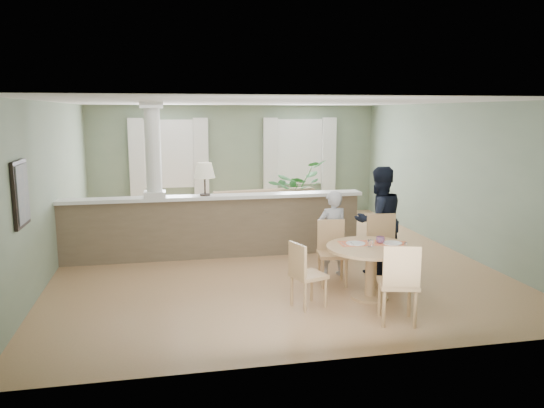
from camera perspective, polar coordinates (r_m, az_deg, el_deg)
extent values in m
plane|color=tan|center=(9.43, -0.56, -5.75)|extent=(8.00, 8.00, 0.00)
cube|color=gray|center=(13.08, -3.94, 4.65)|extent=(7.00, 0.02, 2.70)
cube|color=gray|center=(9.16, -22.61, 1.66)|extent=(0.02, 8.00, 2.70)
cube|color=gray|center=(10.40, 18.74, 2.79)|extent=(0.02, 8.00, 2.70)
cube|color=gray|center=(5.34, 7.67, -3.09)|extent=(7.00, 0.02, 2.70)
cube|color=white|center=(9.08, -0.59, 10.90)|extent=(7.00, 8.00, 0.02)
cube|color=white|center=(12.92, -11.01, 5.31)|extent=(1.10, 0.02, 1.50)
cube|color=white|center=(12.89, -11.01, 5.31)|extent=(1.22, 0.04, 1.62)
cube|color=white|center=(13.34, 2.93, 5.62)|extent=(1.10, 0.02, 1.50)
cube|color=white|center=(13.32, 2.96, 5.61)|extent=(1.22, 0.04, 1.62)
cube|color=white|center=(12.87, -14.31, 3.83)|extent=(0.35, 0.10, 2.30)
cube|color=white|center=(12.89, -7.62, 4.06)|extent=(0.35, 0.10, 2.30)
cube|color=white|center=(13.11, -0.17, 4.24)|extent=(0.35, 0.10, 2.30)
cube|color=white|center=(13.49, 6.11, 4.35)|extent=(0.35, 0.10, 2.30)
cube|color=black|center=(7.19, -25.44, 1.01)|extent=(0.04, 0.62, 0.82)
cube|color=gray|center=(7.19, -25.24, 1.01)|extent=(0.02, 0.52, 0.72)
cube|color=#74614B|center=(9.37, -6.22, -2.59)|extent=(5.20, 0.22, 1.05)
cube|color=white|center=(9.26, -6.28, 0.76)|extent=(5.32, 0.36, 0.06)
cube|color=white|center=(9.22, -12.49, 1.04)|extent=(0.36, 0.36, 0.10)
cylinder|color=white|center=(9.13, -12.67, 5.66)|extent=(0.26, 0.26, 1.39)
cube|color=white|center=(9.11, -12.85, 10.34)|extent=(0.38, 0.38, 0.10)
cylinder|color=black|center=(9.24, -7.21, 1.00)|extent=(0.18, 0.18, 0.03)
cylinder|color=black|center=(9.22, -7.23, 1.95)|extent=(0.03, 0.03, 0.28)
cone|color=#EDE3C4|center=(9.19, -7.27, 3.62)|extent=(0.36, 0.36, 0.26)
imported|color=#8F794E|center=(11.30, -0.04, -0.86)|extent=(3.11, 1.58, 0.87)
imported|color=#286428|center=(12.08, 2.55, 1.26)|extent=(1.73, 1.73, 1.46)
cylinder|color=tan|center=(7.56, 10.45, -9.77)|extent=(0.51, 0.51, 0.04)
cylinder|color=tan|center=(7.45, 10.53, -7.24)|extent=(0.14, 0.14, 0.66)
cylinder|color=tan|center=(7.35, 10.62, -4.65)|extent=(1.22, 1.22, 0.04)
cube|color=#DB313E|center=(7.46, 8.91, -4.21)|extent=(0.45, 0.34, 0.01)
cube|color=#DB313E|center=(7.56, 12.62, -4.15)|extent=(0.52, 0.46, 0.01)
cylinder|color=white|center=(7.43, 8.98, -4.19)|extent=(0.27, 0.27, 0.01)
cylinder|color=white|center=(7.54, 12.81, -4.11)|extent=(0.27, 0.27, 0.01)
cylinder|color=white|center=(7.31, 10.54, -4.16)|extent=(0.07, 0.07, 0.09)
cube|color=silver|center=(7.37, 8.64, -4.24)|extent=(0.03, 0.18, 0.00)
cube|color=silver|center=(7.38, 7.68, -4.30)|extent=(0.03, 0.22, 0.00)
cylinder|color=white|center=(7.38, 14.19, -4.29)|extent=(0.04, 0.04, 0.07)
cylinder|color=silver|center=(7.37, 14.20, -3.98)|extent=(0.04, 0.04, 0.01)
imported|color=#266EB3|center=(7.53, 11.57, -3.81)|extent=(0.13, 0.13, 0.10)
cube|color=tan|center=(7.92, 6.55, -5.42)|extent=(0.48, 0.48, 0.05)
cylinder|color=tan|center=(7.80, 5.47, -7.48)|extent=(0.04, 0.04, 0.44)
cylinder|color=tan|center=(7.86, 7.99, -7.40)|extent=(0.04, 0.04, 0.44)
cylinder|color=tan|center=(8.12, 5.09, -6.76)|extent=(0.04, 0.04, 0.44)
cylinder|color=tan|center=(8.18, 7.50, -6.69)|extent=(0.04, 0.04, 0.44)
cube|color=tan|center=(8.04, 6.34, -3.31)|extent=(0.41, 0.10, 0.47)
cube|color=tan|center=(8.13, 12.00, -4.93)|extent=(0.51, 0.51, 0.05)
cylinder|color=tan|center=(7.97, 11.04, -7.11)|extent=(0.04, 0.04, 0.47)
cylinder|color=tan|center=(8.08, 13.59, -6.97)|extent=(0.04, 0.04, 0.47)
cylinder|color=tan|center=(8.32, 10.33, -6.37)|extent=(0.04, 0.04, 0.47)
cylinder|color=tan|center=(8.42, 12.78, -6.25)|extent=(0.04, 0.04, 0.47)
cube|color=tan|center=(8.26, 11.65, -2.74)|extent=(0.44, 0.09, 0.50)
cube|color=tan|center=(6.67, 13.37, -8.33)|extent=(0.56, 0.56, 0.05)
cylinder|color=tan|center=(6.95, 14.54, -9.82)|extent=(0.04, 0.04, 0.47)
cylinder|color=tan|center=(6.89, 11.50, -9.88)|extent=(0.04, 0.04, 0.47)
cylinder|color=tan|center=(6.62, 15.16, -10.89)|extent=(0.04, 0.04, 0.47)
cylinder|color=tan|center=(6.55, 11.95, -10.96)|extent=(0.04, 0.04, 0.47)
cube|color=tan|center=(6.40, 13.79, -6.60)|extent=(0.43, 0.15, 0.50)
cube|color=tan|center=(7.02, 3.97, -7.68)|extent=(0.50, 0.50, 0.05)
cylinder|color=tan|center=(7.06, 5.78, -9.51)|extent=(0.04, 0.04, 0.40)
cylinder|color=tan|center=(7.30, 4.28, -8.81)|extent=(0.04, 0.04, 0.40)
cylinder|color=tan|center=(6.88, 3.59, -9.99)|extent=(0.04, 0.04, 0.40)
cylinder|color=tan|center=(7.14, 2.14, -9.25)|extent=(0.04, 0.04, 0.40)
cube|color=tan|center=(6.86, 2.75, -6.04)|extent=(0.16, 0.37, 0.43)
imported|color=#A7A6AC|center=(8.28, 6.50, -3.19)|extent=(0.53, 0.39, 1.35)
imported|color=black|center=(8.52, 11.41, -1.73)|extent=(0.93, 0.79, 1.71)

